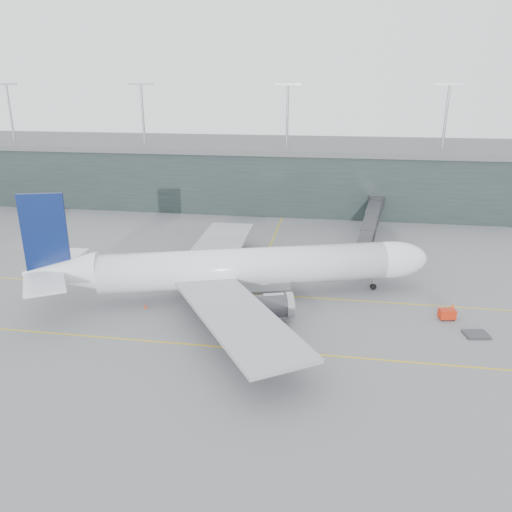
# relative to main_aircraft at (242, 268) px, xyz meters

# --- Properties ---
(ground) EXTENTS (320.00, 320.00, 0.00)m
(ground) POSITION_rel_main_aircraft_xyz_m (-4.25, 5.46, -4.53)
(ground) COLOR slate
(ground) RESTS_ON ground
(taxiline_a) EXTENTS (160.00, 0.25, 0.02)m
(taxiline_a) POSITION_rel_main_aircraft_xyz_m (-4.25, 1.46, -4.52)
(taxiline_a) COLOR gold
(taxiline_a) RESTS_ON ground
(taxiline_b) EXTENTS (160.00, 0.25, 0.02)m
(taxiline_b) POSITION_rel_main_aircraft_xyz_m (-4.25, -14.54, -4.52)
(taxiline_b) COLOR gold
(taxiline_b) RESTS_ON ground
(taxiline_lead_main) EXTENTS (0.25, 60.00, 0.02)m
(taxiline_lead_main) POSITION_rel_main_aircraft_xyz_m (0.75, 25.46, -4.52)
(taxiline_lead_main) COLOR gold
(taxiline_lead_main) RESTS_ON ground
(terminal) EXTENTS (240.00, 36.00, 29.00)m
(terminal) POSITION_rel_main_aircraft_xyz_m (-4.25, 63.46, 3.09)
(terminal) COLOR #1F2A2A
(terminal) RESTS_ON ground
(main_aircraft) EXTENTS (56.38, 51.89, 16.16)m
(main_aircraft) POSITION_rel_main_aircraft_xyz_m (0.00, 0.00, 0.00)
(main_aircraft) COLOR white
(main_aircraft) RESTS_ON ground
(jet_bridge) EXTENTS (7.61, 43.89, 5.81)m
(jet_bridge) POSITION_rel_main_aircraft_xyz_m (18.55, 26.97, -0.18)
(jet_bridge) COLOR #27282C
(jet_bridge) RESTS_ON ground
(gse_cart) EXTENTS (2.28, 1.69, 1.40)m
(gse_cart) POSITION_rel_main_aircraft_xyz_m (27.90, -2.71, -3.75)
(gse_cart) COLOR red
(gse_cart) RESTS_ON ground
(baggage_dolly) EXTENTS (3.23, 2.77, 0.29)m
(baggage_dolly) POSITION_rel_main_aircraft_xyz_m (30.62, -6.84, -4.36)
(baggage_dolly) COLOR #313235
(baggage_dolly) RESTS_ON ground
(uld_a) EXTENTS (2.39, 2.01, 1.98)m
(uld_a) POSITION_rel_main_aircraft_xyz_m (-10.23, 16.56, -3.49)
(uld_a) COLOR #3B3A40
(uld_a) RESTS_ON ground
(uld_b) EXTENTS (2.21, 1.93, 1.72)m
(uld_b) POSITION_rel_main_aircraft_xyz_m (-6.74, 17.42, -3.63)
(uld_b) COLOR #3B3A40
(uld_b) RESTS_ON ground
(uld_c) EXTENTS (2.71, 2.40, 2.08)m
(uld_c) POSITION_rel_main_aircraft_xyz_m (-4.08, 16.13, -3.44)
(uld_c) COLOR #3B3A40
(uld_c) RESTS_ON ground
(cone_nose) EXTENTS (0.49, 0.49, 0.79)m
(cone_nose) POSITION_rel_main_aircraft_xyz_m (29.41, 0.92, -4.14)
(cone_nose) COLOR #FF4A0E
(cone_nose) RESTS_ON ground
(cone_wing_stbd) EXTENTS (0.39, 0.39, 0.61)m
(cone_wing_stbd) POSITION_rel_main_aircraft_xyz_m (6.72, -11.78, -4.23)
(cone_wing_stbd) COLOR red
(cone_wing_stbd) RESTS_ON ground
(cone_wing_port) EXTENTS (0.48, 0.48, 0.76)m
(cone_wing_port) POSITION_rel_main_aircraft_xyz_m (6.76, 18.10, -4.15)
(cone_wing_port) COLOR #F45B0D
(cone_wing_port) RESTS_ON ground
(cone_tail) EXTENTS (0.41, 0.41, 0.64)m
(cone_tail) POSITION_rel_main_aircraft_xyz_m (-12.57, -5.75, -4.21)
(cone_tail) COLOR red
(cone_tail) RESTS_ON ground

